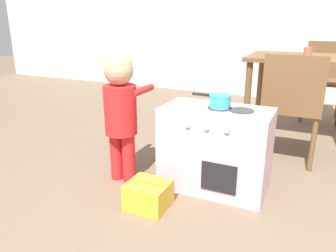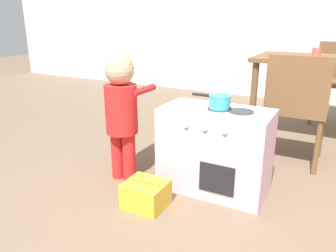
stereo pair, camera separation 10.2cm
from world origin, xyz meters
name	(u,v)px [view 1 (the left image)]	position (x,y,z in m)	size (l,w,h in m)	color
play_kitchen	(215,149)	(-0.04, 1.02, 0.27)	(0.66, 0.36, 0.54)	#EAB2C6
toy_pot	(220,100)	(-0.03, 1.03, 0.58)	(0.24, 0.13, 0.08)	#38B2D6
child_figure	(120,103)	(-0.63, 0.87, 0.54)	(0.23, 0.35, 0.86)	red
toy_basket	(148,195)	(-0.31, 0.64, 0.08)	(0.24, 0.21, 0.17)	gold
dining_table	(302,69)	(0.34, 2.33, 0.61)	(0.93, 0.72, 0.73)	brown
dining_chair_near	(292,105)	(0.34, 1.66, 0.45)	(0.41, 0.41, 0.82)	brown
dining_chair_far	(324,78)	(0.53, 3.03, 0.45)	(0.41, 0.41, 0.82)	brown
cup_on_table	(308,52)	(0.37, 2.31, 0.77)	(0.07, 0.07, 0.08)	#D15B4C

